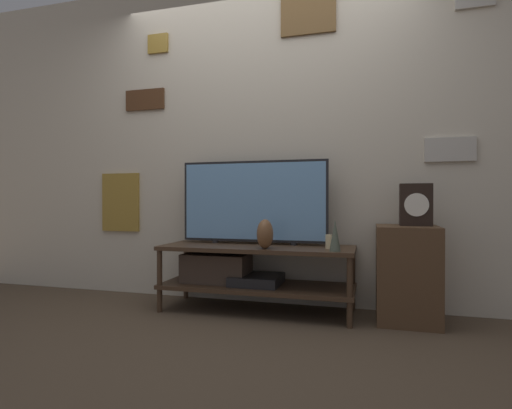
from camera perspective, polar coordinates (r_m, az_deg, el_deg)
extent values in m
plane|color=#4C3D2D|center=(2.82, -1.56, -16.47)|extent=(12.00, 12.00, 0.00)
cube|color=beige|center=(3.31, 1.56, 9.66)|extent=(6.40, 0.06, 2.70)
cube|color=#4C2D19|center=(3.77, -15.59, 14.21)|extent=(0.37, 0.02, 0.18)
cube|color=#BCB299|center=(3.76, -15.64, 14.23)|extent=(0.34, 0.01, 0.14)
cube|color=#B7B2A8|center=(3.19, 25.97, 7.08)|extent=(0.34, 0.02, 0.17)
cube|color=#2D2D33|center=(3.19, 25.99, 7.10)|extent=(0.30, 0.01, 0.14)
cube|color=brown|center=(3.50, 7.44, 26.02)|extent=(0.43, 0.02, 0.41)
cube|color=#BCB299|center=(3.49, 7.42, 26.06)|extent=(0.40, 0.01, 0.37)
cube|color=olive|center=(3.80, -18.78, 0.31)|extent=(0.37, 0.02, 0.52)
cube|color=slate|center=(3.79, -18.83, 0.31)|extent=(0.33, 0.01, 0.48)
cube|color=olive|center=(3.85, -13.83, 21.42)|extent=(0.19, 0.02, 0.16)
cube|color=beige|center=(3.84, -13.88, 21.45)|extent=(0.15, 0.01, 0.13)
cube|color=#422D1E|center=(3.00, 0.12, -6.21)|extent=(1.43, 0.50, 0.03)
cube|color=#422D1E|center=(3.04, 0.12, -11.59)|extent=(1.43, 0.50, 0.03)
cylinder|color=#422D1E|center=(3.09, -13.61, -10.31)|extent=(0.04, 0.04, 0.49)
cylinder|color=#422D1E|center=(2.71, 13.24, -11.86)|extent=(0.04, 0.04, 0.49)
cylinder|color=#422D1E|center=(3.48, -9.97, -9.10)|extent=(0.04, 0.04, 0.49)
cylinder|color=#422D1E|center=(3.14, 13.62, -10.14)|extent=(0.04, 0.04, 0.49)
cube|color=black|center=(3.03, 0.12, -10.67)|extent=(0.36, 0.35, 0.07)
cube|color=#47382D|center=(3.12, -5.66, -8.99)|extent=(0.50, 0.28, 0.22)
cylinder|color=black|center=(3.22, -5.83, -5.30)|extent=(0.05, 0.05, 0.02)
cylinder|color=black|center=(3.04, 5.42, -5.63)|extent=(0.05, 0.05, 0.02)
cube|color=black|center=(3.10, -0.37, 0.47)|extent=(1.16, 0.04, 0.63)
cube|color=#6B9ED1|center=(3.09, -0.45, 0.47)|extent=(1.12, 0.01, 0.59)
cone|color=#4C5647|center=(2.72, 11.23, -4.38)|extent=(0.08, 0.08, 0.21)
ellipsoid|color=brown|center=(2.81, 1.30, -4.23)|extent=(0.11, 0.15, 0.21)
cylinder|color=beige|center=(2.86, 10.59, -5.25)|extent=(0.07, 0.07, 0.10)
cube|color=#513823|center=(2.95, 20.77, -9.21)|extent=(0.40, 0.43, 0.65)
cube|color=black|center=(2.93, 21.85, -0.03)|extent=(0.21, 0.10, 0.29)
cylinder|color=white|center=(2.87, 21.96, -0.04)|extent=(0.16, 0.01, 0.16)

